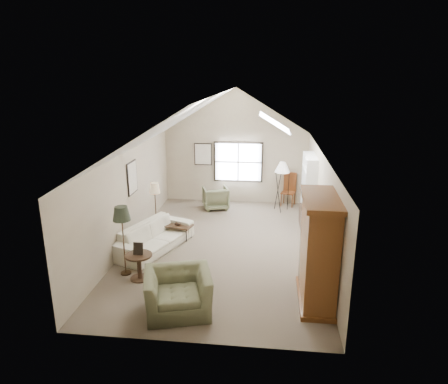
# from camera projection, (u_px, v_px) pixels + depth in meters

# --- Properties ---
(room_shell) EXTENTS (5.01, 8.01, 4.00)m
(room_shell) POSITION_uv_depth(u_px,v_px,m) (222.00, 126.00, 9.73)
(room_shell) COLOR #736552
(room_shell) RESTS_ON ground
(window) EXTENTS (1.72, 0.08, 1.42)m
(window) POSITION_uv_depth(u_px,v_px,m) (238.00, 162.00, 13.99)
(window) COLOR black
(window) RESTS_ON room_shell
(skylight) EXTENTS (0.80, 1.20, 0.52)m
(skylight) POSITION_uv_depth(u_px,v_px,m) (275.00, 122.00, 10.44)
(skylight) COLOR white
(skylight) RESTS_ON room_shell
(wall_art) EXTENTS (1.97, 3.71, 0.88)m
(wall_art) POSITION_uv_depth(u_px,v_px,m) (169.00, 166.00, 12.20)
(wall_art) COLOR black
(wall_art) RESTS_ON room_shell
(armoire) EXTENTS (0.60, 1.50, 2.20)m
(armoire) POSITION_uv_depth(u_px,v_px,m) (318.00, 251.00, 7.81)
(armoire) COLOR brown
(armoire) RESTS_ON ground
(tv_alcove) EXTENTS (0.32, 1.30, 2.10)m
(tv_alcove) POSITION_uv_depth(u_px,v_px,m) (309.00, 191.00, 11.58)
(tv_alcove) COLOR white
(tv_alcove) RESTS_ON ground
(media_console) EXTENTS (0.34, 1.18, 0.60)m
(media_console) POSITION_uv_depth(u_px,v_px,m) (306.00, 219.00, 11.83)
(media_console) COLOR #382316
(media_console) RESTS_ON ground
(tv_panel) EXTENTS (0.05, 0.90, 0.55)m
(tv_panel) POSITION_uv_depth(u_px,v_px,m) (307.00, 199.00, 11.65)
(tv_panel) COLOR black
(tv_panel) RESTS_ON media_console
(sofa) EXTENTS (1.72, 2.56, 0.70)m
(sofa) POSITION_uv_depth(u_px,v_px,m) (155.00, 237.00, 10.40)
(sofa) COLOR beige
(sofa) RESTS_ON ground
(armchair_near) EXTENTS (1.49, 1.39, 0.81)m
(armchair_near) POSITION_uv_depth(u_px,v_px,m) (178.00, 292.00, 7.64)
(armchair_near) COLOR #5D5F42
(armchair_near) RESTS_ON ground
(armchair_far) EXTENTS (1.02, 1.03, 0.75)m
(armchair_far) POSITION_uv_depth(u_px,v_px,m) (216.00, 198.00, 13.54)
(armchair_far) COLOR #696A4A
(armchair_far) RESTS_ON ground
(coffee_table) EXTENTS (0.88, 0.62, 0.40)m
(coffee_table) POSITION_uv_depth(u_px,v_px,m) (178.00, 232.00, 11.11)
(coffee_table) COLOR #3A2418
(coffee_table) RESTS_ON ground
(bowl) EXTENTS (0.23, 0.23, 0.05)m
(bowl) POSITION_uv_depth(u_px,v_px,m) (178.00, 224.00, 11.04)
(bowl) COLOR #352015
(bowl) RESTS_ON coffee_table
(side_table) EXTENTS (0.77, 0.77, 0.60)m
(side_table) POSITION_uv_depth(u_px,v_px,m) (139.00, 267.00, 8.88)
(side_table) COLOR #382716
(side_table) RESTS_ON ground
(side_chair) EXTENTS (0.55, 0.55, 1.15)m
(side_chair) POSITION_uv_depth(u_px,v_px,m) (288.00, 190.00, 13.80)
(side_chair) COLOR brown
(side_chair) RESTS_ON ground
(tripod_lamp) EXTENTS (0.56, 0.56, 1.71)m
(tripod_lamp) POSITION_uv_depth(u_px,v_px,m) (282.00, 186.00, 13.16)
(tripod_lamp) COLOR white
(tripod_lamp) RESTS_ON ground
(dark_lamp) EXTENTS (0.51, 0.51, 1.66)m
(dark_lamp) POSITION_uv_depth(u_px,v_px,m) (123.00, 240.00, 8.96)
(dark_lamp) COLOR black
(dark_lamp) RESTS_ON ground
(tan_lamp) EXTENTS (0.39, 0.39, 1.49)m
(tan_lamp) POSITION_uv_depth(u_px,v_px,m) (156.00, 207.00, 11.46)
(tan_lamp) COLOR tan
(tan_lamp) RESTS_ON ground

